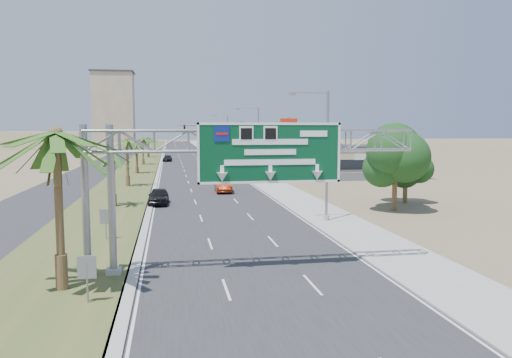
{
  "coord_description": "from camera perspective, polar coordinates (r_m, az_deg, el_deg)",
  "views": [
    {
      "loc": [
        -4.41,
        -14.64,
        7.23
      ],
      "look_at": [
        0.65,
        14.48,
        4.2
      ],
      "focal_mm": 35.0,
      "sensor_mm": 36.0,
      "label": 1
    }
  ],
  "objects": [
    {
      "name": "ground",
      "position": [
        16.91,
        6.62,
        -19.5
      ],
      "size": [
        600.0,
        600.0,
        0.0
      ],
      "primitive_type": "plane",
      "color": "#8C7A59",
      "rests_on": "ground"
    },
    {
      "name": "road",
      "position": [
        124.92,
        -7.83,
        2.49
      ],
      "size": [
        12.0,
        300.0,
        0.02
      ],
      "primitive_type": "cube",
      "color": "#28282B",
      "rests_on": "ground"
    },
    {
      "name": "sidewalk_right",
      "position": [
        125.51,
        -3.94,
        2.56
      ],
      "size": [
        4.0,
        300.0,
        0.1
      ],
      "primitive_type": "cube",
      "color": "#9E9B93",
      "rests_on": "ground"
    },
    {
      "name": "median_grass",
      "position": [
        124.97,
        -12.42,
        2.43
      ],
      "size": [
        7.0,
        300.0,
        0.12
      ],
      "primitive_type": "cube",
      "color": "#415626",
      "rests_on": "ground"
    },
    {
      "name": "opposing_road",
      "position": [
        125.48,
        -15.62,
        2.34
      ],
      "size": [
        8.0,
        300.0,
        0.02
      ],
      "primitive_type": "cube",
      "color": "#28282B",
      "rests_on": "ground"
    },
    {
      "name": "sign_gantry",
      "position": [
        24.82,
        -2.1,
        3.14
      ],
      "size": [
        16.75,
        1.24,
        7.5
      ],
      "color": "gray",
      "rests_on": "ground"
    },
    {
      "name": "palm_near",
      "position": [
        23.14,
        -21.89,
        4.69
      ],
      "size": [
        5.7,
        5.7,
        8.35
      ],
      "color": "brown",
      "rests_on": "ground"
    },
    {
      "name": "palm_row_b",
      "position": [
        46.97,
        -16.09,
        2.78
      ],
      "size": [
        3.99,
        3.99,
        5.95
      ],
      "color": "brown",
      "rests_on": "ground"
    },
    {
      "name": "palm_row_c",
      "position": [
        62.86,
        -14.54,
        4.24
      ],
      "size": [
        3.99,
        3.99,
        6.75
      ],
      "color": "brown",
      "rests_on": "ground"
    },
    {
      "name": "palm_row_d",
      "position": [
        80.85,
        -13.49,
        3.7
      ],
      "size": [
        3.99,
        3.99,
        5.45
      ],
      "color": "brown",
      "rests_on": "ground"
    },
    {
      "name": "palm_row_e",
      "position": [
        99.79,
        -12.82,
        4.48
      ],
      "size": [
        3.99,
        3.99,
        6.15
      ],
      "color": "brown",
      "rests_on": "ground"
    },
    {
      "name": "palm_row_f",
      "position": [
        124.77,
        -12.24,
        4.56
      ],
      "size": [
        3.99,
        3.99,
        5.75
      ],
      "color": "brown",
      "rests_on": "ground"
    },
    {
      "name": "streetlight_near",
      "position": [
        38.55,
        7.85,
        2.03
      ],
      "size": [
        3.27,
        0.44,
        10.0
      ],
      "color": "gray",
      "rests_on": "ground"
    },
    {
      "name": "streetlight_mid",
      "position": [
        67.7,
        0.1,
        3.71
      ],
      "size": [
        3.27,
        0.44,
        10.0
      ],
      "color": "gray",
      "rests_on": "ground"
    },
    {
      "name": "streetlight_far",
      "position": [
        103.33,
        -3.36,
        4.44
      ],
      "size": [
        3.27,
        0.44,
        10.0
      ],
      "color": "gray",
      "rests_on": "ground"
    },
    {
      "name": "signal_mast",
      "position": [
        87.17,
        -3.56,
        4.28
      ],
      "size": [
        10.28,
        0.71,
        8.0
      ],
      "color": "gray",
      "rests_on": "ground"
    },
    {
      "name": "store_building",
      "position": [
        85.01,
        8.26,
        2.27
      ],
      "size": [
        18.0,
        10.0,
        4.0
      ],
      "primitive_type": "cube",
      "color": "#C7B886",
      "rests_on": "ground"
    },
    {
      "name": "oak_near",
      "position": [
        45.11,
        15.65,
        2.21
      ],
      "size": [
        4.5,
        4.5,
        6.8
      ],
      "color": "brown",
      "rests_on": "ground"
    },
    {
      "name": "oak_far",
      "position": [
        50.06,
        16.76,
        1.7
      ],
      "size": [
        3.5,
        3.5,
        5.6
      ],
      "color": "brown",
      "rests_on": "ground"
    },
    {
      "name": "median_signback_a",
      "position": [
        21.7,
        -18.77,
        -9.91
      ],
      "size": [
        0.75,
        0.08,
        2.08
      ],
      "color": "gray",
      "rests_on": "ground"
    },
    {
      "name": "median_signback_b",
      "position": [
        33.4,
        -16.79,
        -4.36
      ],
      "size": [
        0.75,
        0.08,
        2.08
      ],
      "color": "gray",
      "rests_on": "ground"
    },
    {
      "name": "tower_distant",
      "position": [
        266.27,
        -15.95,
        7.84
      ],
      "size": [
        20.0,
        16.0,
        35.0
      ],
      "primitive_type": "cube",
      "color": "gray",
      "rests_on": "ground"
    },
    {
      "name": "building_distant_left",
      "position": [
        179.34,
        -23.0,
        4.04
      ],
      "size": [
        24.0,
        14.0,
        6.0
      ],
      "primitive_type": "cube",
      "color": "#C7B886",
      "rests_on": "ground"
    },
    {
      "name": "building_distant_right",
      "position": [
        158.49,
        2.69,
        4.14
      ],
      "size": [
        20.0,
        12.0,
        5.0
      ],
      "primitive_type": "cube",
      "color": "#C7B886",
      "rests_on": "ground"
    },
    {
      "name": "car_left_lane",
      "position": [
        48.11,
        -11.08,
        -1.97
      ],
      "size": [
        2.0,
        4.6,
        1.55
      ],
      "primitive_type": "imported",
      "rotation": [
        0.0,
        0.0,
        -0.04
      ],
      "color": "black",
      "rests_on": "ground"
    },
    {
      "name": "car_mid_lane",
      "position": [
        56.46,
        -3.79,
        -0.69
      ],
      "size": [
        1.82,
        4.94,
        1.61
      ],
      "primitive_type": "imported",
      "rotation": [
        0.0,
        0.0,
        -0.02
      ],
      "color": "maroon",
      "rests_on": "ground"
    },
    {
      "name": "car_right_lane",
      "position": [
        88.04,
        -5.35,
        1.56
      ],
      "size": [
        2.69,
        5.07,
        1.36
      ],
      "primitive_type": "imported",
      "rotation": [
        0.0,
        0.0,
        -0.09
      ],
      "color": "gray",
      "rests_on": "ground"
    },
    {
      "name": "car_far",
      "position": [
        109.79,
        -10.09,
        2.32
      ],
      "size": [
        2.17,
        4.55,
        1.28
      ],
      "primitive_type": "imported",
      "rotation": [
        0.0,
        0.0,
        -0.09
      ],
      "color": "black",
      "rests_on": "ground"
    },
    {
      "name": "pole_sign_red_near",
      "position": [
        69.96,
        3.76,
        5.55
      ],
      "size": [
        2.4,
        0.36,
        8.76
      ],
      "color": "gray",
      "rests_on": "ground"
    },
    {
      "name": "pole_sign_blue",
      "position": [
        75.14,
        3.55,
        4.82
      ],
      "size": [
        2.02,
        0.6,
        7.92
      ],
      "color": "gray",
      "rests_on": "ground"
    },
    {
      "name": "pole_sign_red_far",
      "position": [
        103.04,
        -1.74,
        5.64
      ],
      "size": [
        2.2,
        0.88,
        8.67
      ],
      "color": "gray",
      "rests_on": "ground"
    }
  ]
}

